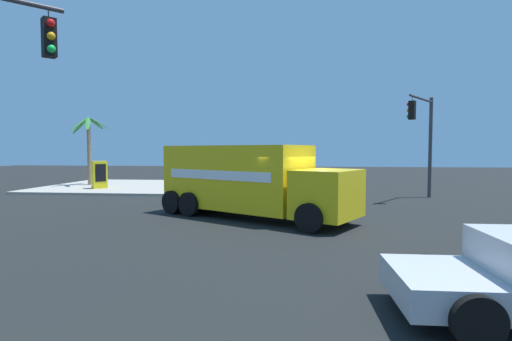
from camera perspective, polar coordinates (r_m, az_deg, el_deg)
The scene contains 6 objects.
ground_plane at distance 15.28m, azimuth 5.36°, elevation -7.37°, with size 100.00×100.00×0.00m, color black.
sidewalk_corner_far at distance 30.60m, azimuth -18.72°, elevation -2.17°, with size 10.50×10.50×0.14m, color #9E998E.
delivery_truck at distance 15.90m, azimuth -1.06°, elevation -1.40°, with size 6.33×8.36×2.93m.
traffic_light_primary at distance 23.66m, azimuth 23.29°, elevation 5.21°, with size 3.17×2.17×5.75m.
vending_machine_red at distance 28.70m, azimuth -21.85°, elevation -0.57°, with size 1.16×1.17×1.85m.
palm_tree_far at distance 31.76m, azimuth -23.15°, elevation 4.20°, with size 3.26×3.03×5.09m.
Camera 1 is at (-15.03, -0.17, 2.75)m, focal length 27.47 mm.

